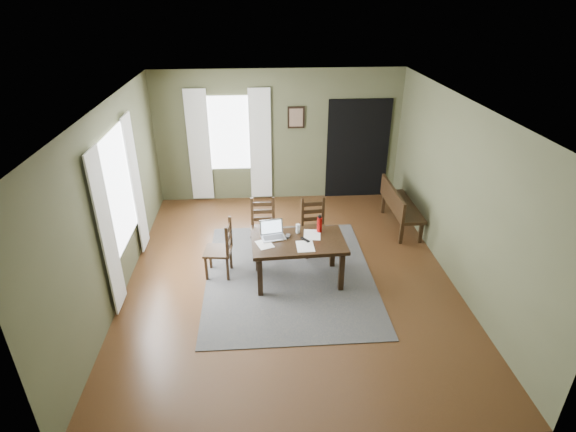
{
  "coord_description": "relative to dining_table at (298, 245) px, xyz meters",
  "views": [
    {
      "loc": [
        -0.44,
        -5.9,
        4.07
      ],
      "look_at": [
        0.0,
        0.3,
        0.9
      ],
      "focal_mm": 28.0,
      "sensor_mm": 36.0,
      "label": 1
    }
  ],
  "objects": [
    {
      "name": "curtain_left_near",
      "position": [
        -2.56,
        -0.48,
        0.58
      ],
      "size": [
        0.03,
        0.48,
        2.3
      ],
      "color": "silver",
      "rests_on": "ground"
    },
    {
      "name": "drinking_glass",
      "position": [
        0.01,
        0.24,
        0.16
      ],
      "size": [
        0.07,
        0.07,
        0.14
      ],
      "primitive_type": "cylinder",
      "rotation": [
        0.0,
        0.0,
        -0.03
      ],
      "color": "silver",
      "rests_on": "dining_table"
    },
    {
      "name": "ground",
      "position": [
        -0.12,
        0.14,
        -0.63
      ],
      "size": [
        5.0,
        6.0,
        0.01
      ],
      "color": "#492C16"
    },
    {
      "name": "tv_remote",
      "position": [
        0.1,
        -0.0,
        0.1
      ],
      "size": [
        0.14,
        0.16,
        0.02
      ],
      "primitive_type": "cube",
      "rotation": [
        0.0,
        0.0,
        0.64
      ],
      "color": "black",
      "rests_on": "dining_table"
    },
    {
      "name": "paper_d",
      "position": [
        0.22,
        0.16,
        0.09
      ],
      "size": [
        0.29,
        0.36,
        0.0
      ],
      "primitive_type": "cube",
      "rotation": [
        0.0,
        0.0,
        -0.13
      ],
      "color": "white",
      "rests_on": "dining_table"
    },
    {
      "name": "window_back",
      "position": [
        -1.12,
        3.11,
        0.83
      ],
      "size": [
        1.0,
        0.01,
        1.5
      ],
      "color": "white",
      "rests_on": "ground"
    },
    {
      "name": "laptop",
      "position": [
        -0.38,
        0.16,
        0.15
      ],
      "size": [
        0.4,
        0.34,
        0.24
      ],
      "rotation": [
        0.0,
        0.0,
        0.19
      ],
      "color": "#B7B7BC",
      "rests_on": "dining_table"
    },
    {
      "name": "water_bottle",
      "position": [
        0.35,
        0.25,
        0.21
      ],
      "size": [
        0.09,
        0.09,
        0.28
      ],
      "rotation": [
        0.0,
        0.0,
        0.14
      ],
      "color": "#A80F0C",
      "rests_on": "dining_table"
    },
    {
      "name": "rug",
      "position": [
        -0.12,
        0.14,
        -0.62
      ],
      "size": [
        2.6,
        3.2,
        0.01
      ],
      "color": "#404040",
      "rests_on": "ground"
    },
    {
      "name": "computer_mouse",
      "position": [
        -0.15,
        0.12,
        0.1
      ],
      "size": [
        0.09,
        0.11,
        0.03
      ],
      "primitive_type": "cube",
      "rotation": [
        0.0,
        0.0,
        -0.3
      ],
      "color": "#3F3F42",
      "rests_on": "dining_table"
    },
    {
      "name": "chair_end",
      "position": [
        -1.18,
        0.23,
        -0.16
      ],
      "size": [
        0.45,
        0.45,
        0.93
      ],
      "rotation": [
        0.0,
        0.0,
        -1.68
      ],
      "color": "black",
      "rests_on": "rug"
    },
    {
      "name": "window_left",
      "position": [
        -2.59,
        0.34,
        0.83
      ],
      "size": [
        0.01,
        1.3,
        1.7
      ],
      "color": "white",
      "rests_on": "ground"
    },
    {
      "name": "paper_b",
      "position": [
        0.08,
        -0.18,
        0.09
      ],
      "size": [
        0.26,
        0.33,
        0.0
      ],
      "primitive_type": "cube",
      "rotation": [
        0.0,
        0.0,
        0.01
      ],
      "color": "white",
      "rests_on": "dining_table"
    },
    {
      "name": "curtain_back_left",
      "position": [
        -1.74,
        3.08,
        0.58
      ],
      "size": [
        0.44,
        0.03,
        2.3
      ],
      "color": "silver",
      "rests_on": "ground"
    },
    {
      "name": "bench",
      "position": [
        2.02,
        1.61,
        -0.14
      ],
      "size": [
        0.46,
        1.43,
        0.81
      ],
      "rotation": [
        0.0,
        0.0,
        1.57
      ],
      "color": "black",
      "rests_on": "ground"
    },
    {
      "name": "framed_picture",
      "position": [
        0.23,
        3.1,
        1.13
      ],
      "size": [
        0.34,
        0.03,
        0.44
      ],
      "color": "black",
      "rests_on": "ground"
    },
    {
      "name": "curtain_left_far",
      "position": [
        -2.56,
        1.16,
        0.58
      ],
      "size": [
        0.03,
        0.48,
        2.3
      ],
      "color": "silver",
      "rests_on": "ground"
    },
    {
      "name": "dining_table",
      "position": [
        0.0,
        0.0,
        0.0
      ],
      "size": [
        1.43,
        0.89,
        0.7
      ],
      "rotation": [
        0.0,
        0.0,
        0.04
      ],
      "color": "black",
      "rests_on": "rug"
    },
    {
      "name": "doorway_back",
      "position": [
        1.53,
        3.11,
        0.43
      ],
      "size": [
        1.3,
        0.03,
        2.1
      ],
      "color": "black",
      "rests_on": "ground"
    },
    {
      "name": "chair_back_left",
      "position": [
        -0.51,
        0.87,
        -0.15
      ],
      "size": [
        0.42,
        0.43,
        0.95
      ],
      "rotation": [
        0.0,
        0.0,
        -0.01
      ],
      "color": "black",
      "rests_on": "rug"
    },
    {
      "name": "room_shell",
      "position": [
        -0.12,
        0.14,
        1.18
      ],
      "size": [
        5.02,
        6.02,
        2.71
      ],
      "color": "#4E5134",
      "rests_on": "ground"
    },
    {
      "name": "chair_back_right",
      "position": [
        0.35,
        0.83,
        -0.15
      ],
      "size": [
        0.45,
        0.46,
        0.95
      ],
      "rotation": [
        0.0,
        0.0,
        0.1
      ],
      "color": "black",
      "rests_on": "rug"
    },
    {
      "name": "paper_a",
      "position": [
        -0.51,
        -0.07,
        0.09
      ],
      "size": [
        0.29,
        0.33,
        0.0
      ],
      "primitive_type": "cube",
      "rotation": [
        0.0,
        0.0,
        0.34
      ],
      "color": "white",
      "rests_on": "dining_table"
    },
    {
      "name": "curtain_back_right",
      "position": [
        -0.5,
        3.08,
        0.58
      ],
      "size": [
        0.44,
        0.03,
        2.3
      ],
      "color": "silver",
      "rests_on": "ground"
    }
  ]
}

